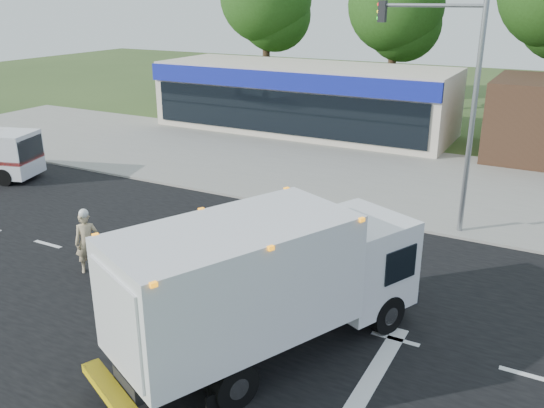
{
  "coord_description": "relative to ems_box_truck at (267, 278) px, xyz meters",
  "views": [
    {
      "loc": [
        6.07,
        -12.04,
        7.89
      ],
      "look_at": [
        -2.03,
        2.99,
        1.7
      ],
      "focal_mm": 38.0,
      "sensor_mm": 36.0,
      "label": 1
    }
  ],
  "objects": [
    {
      "name": "ground",
      "position": [
        -0.54,
        2.02,
        -2.0
      ],
      "size": [
        120.0,
        120.0,
        0.0
      ],
      "primitive_type": "plane",
      "color": "#385123",
      "rests_on": "ground"
    },
    {
      "name": "background_trees",
      "position": [
        -1.39,
        30.18,
        5.39
      ],
      "size": [
        36.77,
        7.39,
        12.1
      ],
      "color": "#332114",
      "rests_on": "ground"
    },
    {
      "name": "road_asphalt",
      "position": [
        -0.54,
        2.02,
        -1.99
      ],
      "size": [
        60.0,
        14.0,
        0.02
      ],
      "primitive_type": "cube",
      "color": "black",
      "rests_on": "ground"
    },
    {
      "name": "retail_strip_mall",
      "position": [
        -9.54,
        21.95,
        0.02
      ],
      "size": [
        18.0,
        6.2,
        4.0
      ],
      "color": "beige",
      "rests_on": "ground"
    },
    {
      "name": "ems_box_truck",
      "position": [
        0.0,
        0.0,
        0.0
      ],
      "size": [
        5.43,
        8.1,
        3.46
      ],
      "rotation": [
        0.0,
        0.0,
        1.14
      ],
      "color": "black",
      "rests_on": "ground"
    },
    {
      "name": "traffic_signal_pole",
      "position": [
        1.81,
        9.62,
        2.93
      ],
      "size": [
        3.51,
        0.25,
        8.0
      ],
      "color": "gray",
      "rests_on": "ground"
    },
    {
      "name": "sidewalk",
      "position": [
        -0.54,
        10.22,
        -1.94
      ],
      "size": [
        60.0,
        2.4,
        0.12
      ],
      "primitive_type": "cube",
      "color": "gray",
      "rests_on": "ground"
    },
    {
      "name": "lane_markings",
      "position": [
        0.81,
        0.67,
        -1.98
      ],
      "size": [
        55.2,
        7.0,
        0.01
      ],
      "color": "silver",
      "rests_on": "road_asphalt"
    },
    {
      "name": "parking_apron",
      "position": [
        -0.54,
        16.02,
        -1.99
      ],
      "size": [
        60.0,
        9.0,
        0.02
      ],
      "primitive_type": "cube",
      "color": "gray",
      "rests_on": "ground"
    },
    {
      "name": "emergency_worker",
      "position": [
        -6.81,
        1.23,
        -1.0
      ],
      "size": [
        0.82,
        0.82,
        2.03
      ],
      "rotation": [
        0.0,
        0.0,
        0.78
      ],
      "color": "tan",
      "rests_on": "ground"
    }
  ]
}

